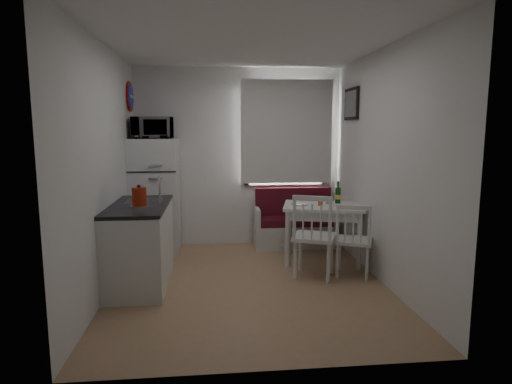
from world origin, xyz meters
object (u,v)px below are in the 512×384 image
Objects in this scene: chair_right at (356,233)px; kitchen_counter at (140,244)px; dining_table at (323,211)px; chair_left at (316,228)px; microwave at (153,128)px; wine_bottle at (338,192)px; fridge at (156,196)px; bench at (295,227)px; kettle at (139,197)px.

kitchen_counter is at bearing -159.43° from chair_right.
chair_left is at bearing -97.20° from dining_table.
wine_bottle is (2.43, -0.51, -0.84)m from microwave.
wine_bottle reaches higher than dining_table.
wine_bottle is (2.43, -0.56, 0.10)m from fridge.
chair_left is (-0.03, -1.44, 0.33)m from bench.
fridge is at bearing 90.00° from microwave.
bench reaches higher than dining_table.
kitchen_counter is 1.29m from fridge.
wine_bottle is at bearing -56.37° from bench.
microwave is at bearing 168.59° from chair_left.
dining_table is 0.71m from chair_right.
fridge reaches higher than wine_bottle.
chair_left is 1.13× the size of chair_right.
kettle is at bearing -78.63° from kitchen_counter.
microwave is (0.00, -0.05, 0.94)m from fridge.
kettle is at bearing -153.60° from chair_right.
chair_right is 1.81× the size of wine_bottle.
chair_left is at bearing -34.22° from fridge.
fridge is at bearing 176.59° from dining_table.
kettle reaches higher than wine_bottle.
bench is at bearing 119.14° from dining_table.
microwave is at bearing 174.74° from chair_right.
bench is at bearing 33.97° from kitchen_counter.
dining_table is at bearing 20.93° from kettle.
kitchen_counter is 1.11× the size of bench.
kitchen_counter is 5.52× the size of kettle.
kitchen_counter is at bearing -90.90° from fridge.
microwave reaches higher than bench.
chair_left is 2.05× the size of wine_bottle.
chair_left reaches higher than chair_right.
dining_table is 2.15× the size of chair_right.
kitchen_counter is at bearing -146.03° from bench.
bench is 0.75× the size of fridge.
dining_table is at bearing -74.08° from bench.
chair_right is at bearing -1.73° from kitchen_counter.
bench is 1.48m from chair_left.
microwave is at bearing 91.19° from kettle.
fridge reaches higher than bench.
kettle is (0.03, -1.44, -0.71)m from microwave.
chair_right is (0.44, -1.43, 0.26)m from bench.
chair_right is 0.84m from wine_bottle.
chair_left is (1.97, -0.09, 0.15)m from kitchen_counter.
fridge is 2.50m from wine_bottle.
chair_right is at bearing -27.56° from microwave.
wine_bottle reaches higher than chair_right.
dining_table is 4.73× the size of kettle.
fridge is (-2.21, 0.66, 0.13)m from dining_table.
microwave reaches higher than fridge.
bench is 2.63m from kettle.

